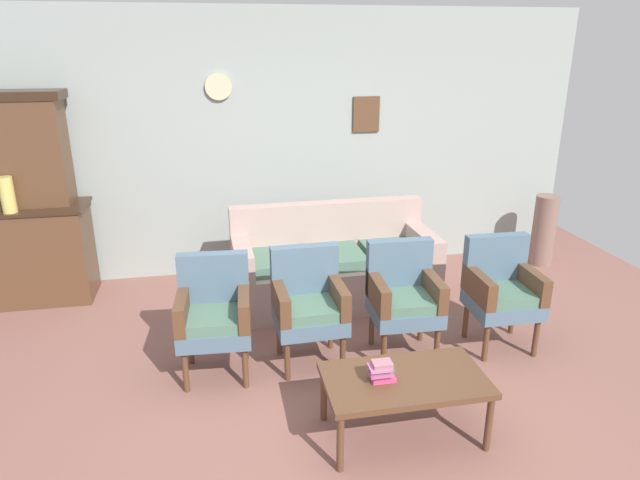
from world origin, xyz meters
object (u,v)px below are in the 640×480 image
at_px(coffee_table, 405,383).
at_px(armchair_row_middle, 403,295).
at_px(armchair_near_couch_end, 308,302).
at_px(vase_on_cabinet, 7,195).
at_px(floor_vase_by_wall, 544,230).
at_px(side_cabinet, 29,254).
at_px(armchair_near_cabinet, 214,312).
at_px(floral_couch, 333,268).
at_px(book_stack_on_table, 381,371).
at_px(armchair_by_doorway, 501,288).

bearing_deg(coffee_table, armchair_row_middle, 71.68).
bearing_deg(armchair_near_couch_end, vase_on_cabinet, 149.77).
relative_size(armchair_row_middle, floor_vase_by_wall, 1.15).
relative_size(side_cabinet, floor_vase_by_wall, 1.47).
bearing_deg(vase_on_cabinet, side_cabinet, 80.64).
relative_size(coffee_table, floor_vase_by_wall, 1.27).
bearing_deg(armchair_near_cabinet, vase_on_cabinet, 140.12).
relative_size(floral_couch, floor_vase_by_wall, 2.43).
bearing_deg(floor_vase_by_wall, book_stack_on_table, -136.60).
xyz_separation_m(armchair_row_middle, floor_vase_by_wall, (2.15, 1.51, -0.11)).
bearing_deg(armchair_row_middle, floral_couch, 107.42).
bearing_deg(floor_vase_by_wall, armchair_near_couch_end, -152.71).
height_order(book_stack_on_table, floor_vase_by_wall, floor_vase_by_wall).
height_order(floral_couch, floor_vase_by_wall, floral_couch).
height_order(vase_on_cabinet, armchair_near_couch_end, vase_on_cabinet).
bearing_deg(coffee_table, armchair_near_couch_end, 113.46).
bearing_deg(vase_on_cabinet, floor_vase_by_wall, 0.84).
height_order(armchair_near_couch_end, book_stack_on_table, armchair_near_couch_end).
bearing_deg(book_stack_on_table, armchair_near_cabinet, 135.48).
height_order(side_cabinet, floral_couch, side_cabinet).
bearing_deg(armchair_near_cabinet, armchair_row_middle, 0.66).
bearing_deg(vase_on_cabinet, book_stack_on_table, -41.64).
xyz_separation_m(floral_couch, armchair_near_couch_end, (-0.42, -1.04, 0.17)).
bearing_deg(floral_couch, floor_vase_by_wall, 10.42).
xyz_separation_m(side_cabinet, armchair_row_middle, (3.16, -1.61, 0.03)).
xyz_separation_m(side_cabinet, armchair_near_cabinet, (1.70, -1.63, 0.03)).
bearing_deg(floral_couch, armchair_by_doorway, -43.63).
distance_m(armchair_row_middle, book_stack_on_table, 1.09).
height_order(vase_on_cabinet, armchair_near_cabinet, vase_on_cabinet).
bearing_deg(floor_vase_by_wall, armchair_near_cabinet, -157.08).
relative_size(vase_on_cabinet, armchair_near_cabinet, 0.36).
distance_m(vase_on_cabinet, armchair_near_couch_end, 2.88).
relative_size(armchair_near_cabinet, armchair_near_couch_end, 1.00).
distance_m(side_cabinet, armchair_near_couch_end, 2.89).
xyz_separation_m(floral_couch, coffee_table, (0.01, -2.03, 0.05)).
xyz_separation_m(armchair_row_middle, coffee_table, (-0.32, -0.98, -0.12)).
distance_m(floral_couch, armchair_by_doorway, 1.59).
height_order(floral_couch, coffee_table, floral_couch).
bearing_deg(armchair_by_doorway, armchair_row_middle, 177.53).
distance_m(armchair_row_middle, coffee_table, 1.04).
bearing_deg(floral_couch, vase_on_cabinet, 172.46).
bearing_deg(floor_vase_by_wall, floral_couch, -169.58).
bearing_deg(coffee_table, armchair_near_cabinet, 139.73).
distance_m(floral_couch, coffee_table, 2.03).
bearing_deg(armchair_near_cabinet, coffee_table, -40.27).
xyz_separation_m(armchair_by_doorway, floor_vase_by_wall, (1.34, 1.54, -0.11)).
xyz_separation_m(floral_couch, floor_vase_by_wall, (2.48, 0.46, 0.07)).
relative_size(vase_on_cabinet, floor_vase_by_wall, 0.41).
xyz_separation_m(side_cabinet, floral_couch, (2.83, -0.56, -0.14)).
xyz_separation_m(armchair_near_cabinet, armchair_row_middle, (1.46, 0.02, 0.00)).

